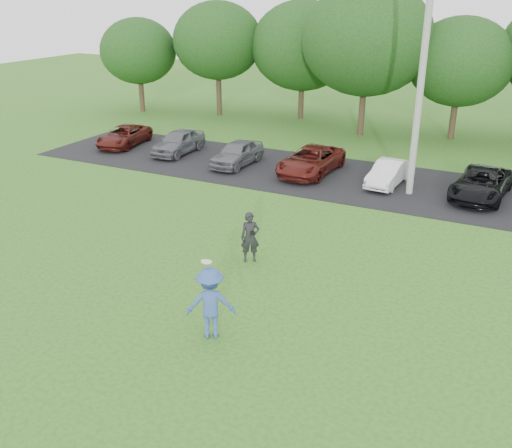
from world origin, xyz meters
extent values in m
plane|color=#29641C|center=(0.00, 0.00, 0.00)|extent=(100.00, 100.00, 0.00)
cube|color=black|center=(0.00, 13.00, 0.01)|extent=(32.00, 6.50, 0.03)
cylinder|color=#A0A19C|center=(2.96, 12.24, 5.22)|extent=(0.28, 0.28, 10.44)
imported|color=#3957A1|center=(0.87, -0.80, 0.95)|extent=(1.41, 1.22, 1.89)
cylinder|color=white|center=(0.81, -0.80, 2.06)|extent=(0.27, 0.27, 0.09)
imported|color=black|center=(-0.19, 3.46, 0.83)|extent=(0.72, 0.65, 1.65)
cube|color=black|center=(-0.01, 3.28, 1.07)|extent=(0.17, 0.16, 0.10)
imported|color=#4D1511|center=(-13.02, 13.28, 0.57)|extent=(2.34, 4.09, 1.08)
imported|color=slate|center=(-9.40, 13.24, 0.66)|extent=(1.53, 3.69, 1.25)
imported|color=slate|center=(-5.60, 12.70, 0.64)|extent=(1.54, 3.60, 1.21)
imported|color=#541712|center=(-1.86, 13.07, 0.65)|extent=(2.27, 4.53, 1.23)
imported|color=white|center=(1.83, 12.97, 0.56)|extent=(1.36, 3.30, 1.06)
imported|color=black|center=(5.71, 13.07, 0.63)|extent=(2.38, 4.46, 1.19)
cylinder|color=#38281C|center=(-18.00, 21.60, 1.10)|extent=(0.36, 0.36, 2.20)
ellipsoid|color=#214C19|center=(-18.00, 21.60, 4.15)|extent=(5.20, 5.20, 4.42)
cylinder|color=#38281C|center=(-12.50, 23.00, 1.35)|extent=(0.36, 0.36, 2.70)
ellipsoid|color=#214C19|center=(-12.50, 23.00, 4.93)|extent=(5.94, 5.94, 5.05)
cylinder|color=#38281C|center=(-7.00, 24.40, 1.10)|extent=(0.36, 0.36, 2.20)
ellipsoid|color=#214C19|center=(-7.00, 24.40, 4.71)|extent=(6.68, 6.68, 5.68)
cylinder|color=#38281C|center=(-2.00, 21.60, 1.35)|extent=(0.36, 0.36, 2.70)
ellipsoid|color=#214C19|center=(-2.00, 21.60, 5.48)|extent=(7.42, 7.42, 6.31)
cylinder|color=#38281C|center=(3.00, 23.00, 1.10)|extent=(0.36, 0.36, 2.20)
ellipsoid|color=#214C19|center=(3.00, 23.00, 4.36)|extent=(5.76, 5.76, 4.90)
camera|label=1|loc=(7.31, -11.25, 8.11)|focal=40.00mm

